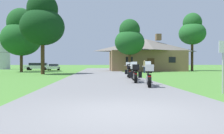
# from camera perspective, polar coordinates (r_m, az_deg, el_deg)

# --- Properties ---
(ground_plane) EXTENTS (500.00, 500.00, 0.00)m
(ground_plane) POSITION_cam_1_polar(r_m,az_deg,el_deg) (25.46, -2.42, -1.95)
(ground_plane) COLOR #42752D
(asphalt_driveway) EXTENTS (6.40, 80.00, 0.06)m
(asphalt_driveway) POSITION_cam_1_polar(r_m,az_deg,el_deg) (23.46, -2.31, -2.11)
(asphalt_driveway) COLOR slate
(asphalt_driveway) RESTS_ON ground
(motorcycle_green_nearest_to_camera) EXTENTS (0.81, 2.07, 1.30)m
(motorcycle_green_nearest_to_camera) POSITION_cam_1_polar(r_m,az_deg,el_deg) (11.94, 9.09, -2.07)
(motorcycle_green_nearest_to_camera) COLOR black
(motorcycle_green_nearest_to_camera) RESTS_ON asphalt_driveway
(motorcycle_orange_second_in_row) EXTENTS (0.87, 2.08, 1.30)m
(motorcycle_orange_second_in_row) POSITION_cam_1_polar(r_m,az_deg,el_deg) (14.40, 5.80, -1.62)
(motorcycle_orange_second_in_row) COLOR black
(motorcycle_orange_second_in_row) RESTS_ON asphalt_driveway
(motorcycle_black_third_in_row) EXTENTS (0.68, 2.08, 1.30)m
(motorcycle_black_third_in_row) POSITION_cam_1_polar(r_m,az_deg,el_deg) (16.80, 5.23, -1.24)
(motorcycle_black_third_in_row) COLOR black
(motorcycle_black_third_in_row) RESTS_ON asphalt_driveway
(motorcycle_red_farthest_in_row) EXTENTS (0.76, 2.08, 1.30)m
(motorcycle_red_farthest_in_row) POSITION_cam_1_polar(r_m,az_deg,el_deg) (19.08, 4.20, -1.03)
(motorcycle_red_farthest_in_row) COLOR black
(motorcycle_red_farthest_in_row) RESTS_ON asphalt_driveway
(stone_lodge) EXTENTS (12.97, 7.91, 6.42)m
(stone_lodge) POSITION_cam_1_polar(r_m,az_deg,el_deg) (40.48, 8.35, 3.08)
(stone_lodge) COLOR brown
(stone_lodge) RESTS_ON ground
(bystander_tan_shirt_near_lodge) EXTENTS (0.25, 0.55, 1.67)m
(bystander_tan_shirt_near_lodge) POSITION_cam_1_polar(r_m,az_deg,el_deg) (31.04, 8.01, 0.25)
(bystander_tan_shirt_near_lodge) COLOR navy
(bystander_tan_shirt_near_lodge) RESTS_ON ground
(metal_signpost_roadside) EXTENTS (0.36, 0.06, 2.14)m
(metal_signpost_roadside) POSITION_cam_1_polar(r_m,az_deg,el_deg) (10.36, 25.72, 1.49)
(metal_signpost_roadside) COLOR #9EA0A5
(metal_signpost_roadside) RESTS_ON ground
(tree_left_near) EXTENTS (5.09, 5.09, 9.50)m
(tree_left_near) POSITION_cam_1_polar(r_m,az_deg,el_deg) (28.60, -16.78, 10.68)
(tree_left_near) COLOR #422D19
(tree_left_near) RESTS_ON ground
(tree_left_far) EXTENTS (5.96, 5.96, 9.61)m
(tree_left_far) POSITION_cam_1_polar(r_m,az_deg,el_deg) (37.72, -21.50, 7.55)
(tree_left_far) COLOR #422D19
(tree_left_far) RESTS_ON ground
(tree_right_of_lodge) EXTENTS (4.70, 4.70, 10.28)m
(tree_right_of_lodge) POSITION_cam_1_polar(r_m,az_deg,el_deg) (43.93, 19.20, 8.53)
(tree_right_of_lodge) COLOR #422D19
(tree_right_of_lodge) RESTS_ON ground
(tree_by_lodge_front) EXTENTS (4.38, 4.38, 7.81)m
(tree_by_lodge_front) POSITION_cam_1_polar(r_m,az_deg,el_deg) (34.30, 4.36, 6.98)
(tree_by_lodge_front) COLOR #422D19
(tree_by_lodge_front) RESTS_ON ground
(metal_silo_distant) EXTENTS (3.09, 3.09, 8.24)m
(metal_silo_distant) POSITION_cam_1_polar(r_m,az_deg,el_deg) (56.86, -25.35, 3.64)
(metal_silo_distant) COLOR #B2B7BC
(metal_silo_distant) RESTS_ON ground
(parked_white_suv_far_left) EXTENTS (4.73, 2.19, 1.40)m
(parked_white_suv_far_left) POSITION_cam_1_polar(r_m,az_deg,el_deg) (46.04, -17.91, 0.19)
(parked_white_suv_far_left) COLOR silver
(parked_white_suv_far_left) RESTS_ON ground
(parked_white_sedan_far_left) EXTENTS (2.13, 4.32, 1.20)m
(parked_white_sedan_far_left) POSITION_cam_1_polar(r_m,az_deg,el_deg) (44.35, -14.15, 0.02)
(parked_white_sedan_far_left) COLOR silver
(parked_white_sedan_far_left) RESTS_ON ground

